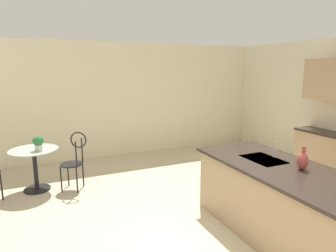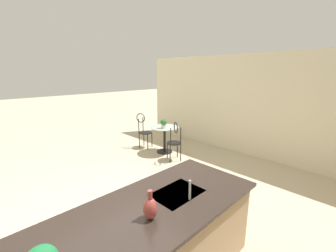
{
  "view_description": "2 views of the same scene",
  "coord_description": "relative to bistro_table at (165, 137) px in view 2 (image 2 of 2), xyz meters",
  "views": [
    {
      "loc": [
        2.57,
        -1.81,
        2.09
      ],
      "look_at": [
        -1.79,
        0.16,
        1.14
      ],
      "focal_mm": 30.95,
      "sensor_mm": 36.0,
      "label": 1
    },
    {
      "loc": [
        1.37,
        2.34,
        2.24
      ],
      "look_at": [
        -1.74,
        -0.81,
        1.14
      ],
      "focal_mm": 23.41,
      "sensor_mm": 36.0,
      "label": 2
    }
  ],
  "objects": [
    {
      "name": "bistro_table",
      "position": [
        0.0,
        0.0,
        0.0
      ],
      "size": [
        0.8,
        0.8,
        0.74
      ],
      "color": "black",
      "rests_on": "ground"
    },
    {
      "name": "chair_near_window",
      "position": [
        0.25,
        0.63,
        0.13
      ],
      "size": [
        0.52,
        0.52,
        1.04
      ],
      "color": "black",
      "rests_on": "ground"
    },
    {
      "name": "vase_on_counter",
      "position": [
        2.97,
        2.93,
        0.58
      ],
      "size": [
        0.13,
        0.13,
        0.29
      ],
      "color": "#993D38",
      "rests_on": "kitchen_island"
    },
    {
      "name": "chair_by_island",
      "position": [
        0.15,
        -0.75,
        0.13
      ],
      "size": [
        0.5,
        0.52,
        1.04
      ],
      "color": "black",
      "rests_on": "ground"
    },
    {
      "name": "wall_left_window",
      "position": [
        -1.54,
        1.94,
        0.9
      ],
      "size": [
        0.12,
        7.8,
        2.7
      ],
      "primitive_type": "cube",
      "color": "beige",
      "rests_on": "ground"
    },
    {
      "name": "ground_plane",
      "position": [
        2.72,
        1.94,
        -0.45
      ],
      "size": [
        40.0,
        40.0,
        0.0
      ],
      "primitive_type": "plane",
      "color": "beige"
    },
    {
      "name": "potted_plant_on_table",
      "position": [
        0.11,
        0.08,
        0.44
      ],
      "size": [
        0.18,
        0.18,
        0.25
      ],
      "color": "beige",
      "rests_on": "bistro_table"
    },
    {
      "name": "sink_faucet",
      "position": [
        2.47,
        2.97,
        0.58
      ],
      "size": [
        0.02,
        0.02,
        0.22
      ],
      "primitive_type": "cylinder",
      "color": "#B2B5BA",
      "rests_on": "kitchen_island"
    }
  ]
}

